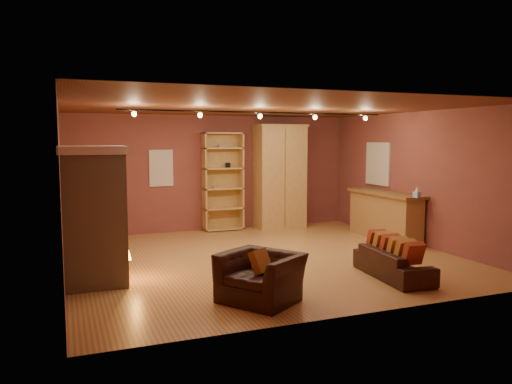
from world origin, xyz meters
name	(u,v)px	position (x,y,z in m)	size (l,w,h in m)	color
floor	(264,258)	(0.00, 0.00, 0.00)	(7.00, 7.00, 0.00)	#9D6D37
ceiling	(264,107)	(0.00, 0.00, 2.80)	(7.00, 7.00, 0.00)	brown
back_wall	(214,173)	(0.00, 3.25, 1.40)	(7.00, 0.02, 2.80)	brown
left_wall	(61,191)	(-3.50, 0.00, 1.40)	(0.02, 6.50, 2.80)	brown
right_wall	(418,179)	(3.50, 0.00, 1.40)	(0.02, 6.50, 2.80)	brown
fireplace	(94,216)	(-3.04, -0.60, 1.06)	(1.01, 0.98, 2.12)	tan
back_window	(161,168)	(-1.30, 3.23, 1.55)	(0.56, 0.04, 0.86)	silver
bookcase	(222,181)	(0.17, 3.12, 1.21)	(0.98, 0.38, 2.39)	tan
armoire	(280,176)	(1.62, 2.92, 1.30)	(1.27, 0.72, 2.59)	tan
bar_counter	(385,215)	(3.20, 0.71, 0.54)	(0.59, 2.21, 1.06)	#A77F4C
tissue_box	(417,193)	(3.15, -0.41, 1.15)	(0.15, 0.15, 0.23)	#88B4DA
right_window	(378,164)	(3.47, 1.40, 1.65)	(0.05, 0.90, 1.00)	silver
loveseat	(393,257)	(1.44, -1.98, 0.34)	(0.61, 1.62, 0.70)	black
armchair	(260,269)	(-0.99, -2.30, 0.45)	(1.13, 1.22, 0.90)	black
coffee_table	(268,266)	(-0.71, -1.87, 0.36)	(0.56, 0.56, 0.42)	brown
track_rail	(260,114)	(0.00, 0.20, 2.69)	(5.20, 0.09, 0.13)	black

